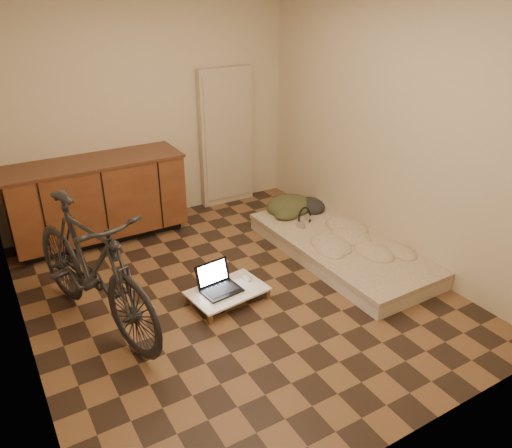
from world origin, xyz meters
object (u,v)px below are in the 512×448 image
futon (343,247)px  laptop (218,284)px  bicycle (90,261)px  lap_desk (227,291)px

futon → laptop: size_ratio=5.83×
bicycle → futon: size_ratio=0.88×
futon → lap_desk: size_ratio=2.93×
bicycle → lap_desk: 1.21m
futon → laptop: laptop is taller
bicycle → laptop: size_ratio=5.15×
bicycle → laptop: 1.12m
bicycle → laptop: bearing=-26.0°
laptop → futon: bearing=-3.5°
futon → laptop: 1.49m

